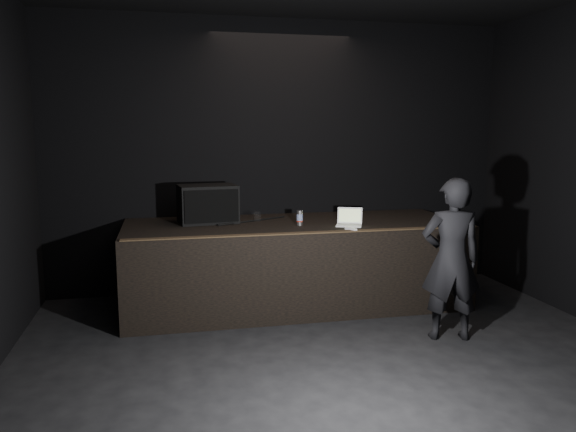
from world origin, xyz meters
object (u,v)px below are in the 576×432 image
Objects in this scene: stage_riser at (294,263)px; beer_can at (300,218)px; laptop at (349,221)px; person at (451,259)px; stage_monitor at (208,204)px.

beer_can is at bearing -85.80° from stage_riser.
beer_can is (-0.56, 0.12, 0.03)m from laptop.
beer_can is 0.11× the size of person.
beer_can is 1.80m from person.
beer_can is (0.01, -0.20, 0.59)m from stage_riser.
stage_riser is at bearing -37.32° from person.
laptop is at bearing -12.49° from beer_can.
person is (2.27, -1.70, -0.40)m from stage_monitor.
stage_monitor is (-1.01, 0.23, 0.72)m from stage_riser.
stage_riser is 2.44× the size of person.
laptop reaches higher than stage_riser.
laptop is (0.58, -0.33, 0.55)m from stage_riser.
laptop is 2.10× the size of beer_can.
stage_riser is at bearing 173.19° from laptop.
stage_monitor is 4.16× the size of beer_can.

